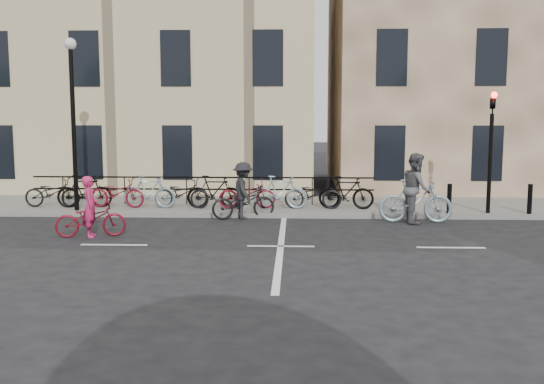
{
  "coord_description": "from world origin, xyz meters",
  "views": [
    {
      "loc": [
        0.34,
        -14.09,
        3.05
      ],
      "look_at": [
        -0.27,
        1.62,
        1.1
      ],
      "focal_mm": 40.0,
      "sensor_mm": 36.0,
      "label": 1
    }
  ],
  "objects_px": {
    "traffic_light": "(491,137)",
    "lamp_post": "(73,103)",
    "cyclist_pink": "(90,216)",
    "cyclist_dark": "(243,197)",
    "cyclist_grey": "(416,195)"
  },
  "relations": [
    {
      "from": "lamp_post",
      "to": "cyclist_pink",
      "type": "distance_m",
      "value": 4.79
    },
    {
      "from": "lamp_post",
      "to": "cyclist_grey",
      "type": "height_order",
      "value": "lamp_post"
    },
    {
      "from": "cyclist_grey",
      "to": "cyclist_dark",
      "type": "relative_size",
      "value": 1.04
    },
    {
      "from": "lamp_post",
      "to": "cyclist_grey",
      "type": "distance_m",
      "value": 10.71
    },
    {
      "from": "traffic_light",
      "to": "cyclist_grey",
      "type": "xyz_separation_m",
      "value": [
        -2.37,
        -0.94,
        -1.63
      ]
    },
    {
      "from": "traffic_light",
      "to": "cyclist_grey",
      "type": "height_order",
      "value": "traffic_light"
    },
    {
      "from": "cyclist_pink",
      "to": "cyclist_grey",
      "type": "xyz_separation_m",
      "value": [
        8.72,
        2.41,
        0.28
      ]
    },
    {
      "from": "traffic_light",
      "to": "cyclist_dark",
      "type": "distance_m",
      "value": 7.65
    },
    {
      "from": "traffic_light",
      "to": "lamp_post",
      "type": "bearing_deg",
      "value": 179.73
    },
    {
      "from": "cyclist_pink",
      "to": "cyclist_dark",
      "type": "relative_size",
      "value": 0.91
    },
    {
      "from": "cyclist_pink",
      "to": "cyclist_dark",
      "type": "xyz_separation_m",
      "value": [
        3.66,
        2.92,
        0.13
      ]
    },
    {
      "from": "cyclist_grey",
      "to": "cyclist_dark",
      "type": "xyz_separation_m",
      "value": [
        -5.05,
        0.5,
        -0.15
      ]
    },
    {
      "from": "traffic_light",
      "to": "cyclist_pink",
      "type": "distance_m",
      "value": 11.74
    },
    {
      "from": "lamp_post",
      "to": "cyclist_grey",
      "type": "xyz_separation_m",
      "value": [
        10.33,
        -1.0,
        -2.67
      ]
    },
    {
      "from": "traffic_light",
      "to": "lamp_post",
      "type": "xyz_separation_m",
      "value": [
        -12.7,
        0.06,
        1.04
      ]
    }
  ]
}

